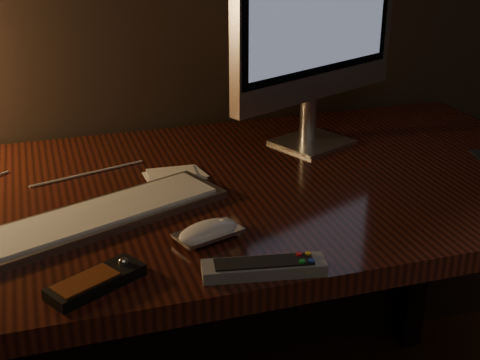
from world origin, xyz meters
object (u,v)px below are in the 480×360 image
object	(u,v)px
monitor	(319,12)
tv_remote	(264,267)
media_remote	(96,281)
desk	(182,233)
mouse	(209,234)
keyboard	(97,216)

from	to	relation	value
monitor	tv_remote	size ratio (longest dim) A/B	2.62
media_remote	tv_remote	xyz separation A→B (m)	(0.24, -0.04, 0.00)
desk	mouse	bearing A→B (deg)	-93.26
desk	mouse	distance (m)	0.31
desk	media_remote	xyz separation A→B (m)	(-0.21, -0.37, 0.14)
media_remote	mouse	bearing A→B (deg)	-3.66
monitor	tv_remote	bearing A→B (deg)	-144.80
desk	tv_remote	world-z (taller)	tv_remote
monitor	keyboard	xyz separation A→B (m)	(-0.51, -0.25, -0.29)
keyboard	mouse	bearing A→B (deg)	-58.33
keyboard	media_remote	distance (m)	0.22
keyboard	desk	bearing A→B (deg)	18.64
desk	monitor	world-z (taller)	monitor
mouse	media_remote	bearing A→B (deg)	-172.97
desk	keyboard	bearing A→B (deg)	-139.71
mouse	keyboard	bearing A→B (deg)	124.92
desk	media_remote	distance (m)	0.45
mouse	media_remote	distance (m)	0.21
desk	media_remote	world-z (taller)	media_remote
tv_remote	desk	bearing A→B (deg)	104.86
tv_remote	mouse	bearing A→B (deg)	121.30
media_remote	tv_remote	bearing A→B (deg)	-37.88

